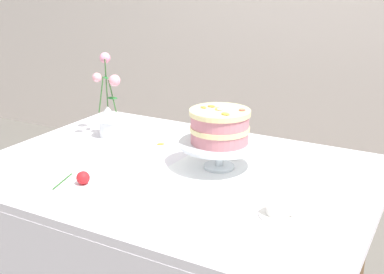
% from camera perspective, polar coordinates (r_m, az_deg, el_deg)
% --- Properties ---
extents(dining_table, '(1.40, 1.00, 0.74)m').
position_cam_1_polar(dining_table, '(1.77, -2.29, -6.61)').
color(dining_table, white).
rests_on(dining_table, ground).
extents(linen_napkin, '(0.34, 0.34, 0.00)m').
position_cam_1_polar(linen_napkin, '(1.75, 3.17, -3.66)').
color(linen_napkin, white).
rests_on(linen_napkin, dining_table).
extents(cake_stand, '(0.29, 0.29, 0.10)m').
position_cam_1_polar(cake_stand, '(1.72, 3.22, -1.14)').
color(cake_stand, silver).
rests_on(cake_stand, linen_napkin).
extents(layer_cake, '(0.21, 0.21, 0.12)m').
position_cam_1_polar(layer_cake, '(1.69, 3.26, 1.30)').
color(layer_cake, '#CC7A84').
rests_on(layer_cake, cake_stand).
extents(flower_vase, '(0.11, 0.11, 0.35)m').
position_cam_1_polar(flower_vase, '(2.08, -9.80, 3.11)').
color(flower_vase, silver).
rests_on(flower_vase, dining_table).
extents(teacup, '(0.12, 0.11, 0.05)m').
position_cam_1_polar(teacup, '(1.43, 10.13, -8.33)').
color(teacup, white).
rests_on(teacup, dining_table).
extents(fallen_rose, '(0.12, 0.13, 0.04)m').
position_cam_1_polar(fallen_rose, '(1.65, -12.73, -4.70)').
color(fallen_rose, '#2D6028').
rests_on(fallen_rose, dining_table).
extents(loose_petal_0, '(0.04, 0.04, 0.01)m').
position_cam_1_polar(loose_petal_0, '(1.99, -3.69, -0.82)').
color(loose_petal_0, orange).
rests_on(loose_petal_0, dining_table).
extents(loose_petal_1, '(0.05, 0.04, 0.01)m').
position_cam_1_polar(loose_petal_1, '(1.93, 5.68, -1.49)').
color(loose_petal_1, orange).
rests_on(loose_petal_1, dining_table).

